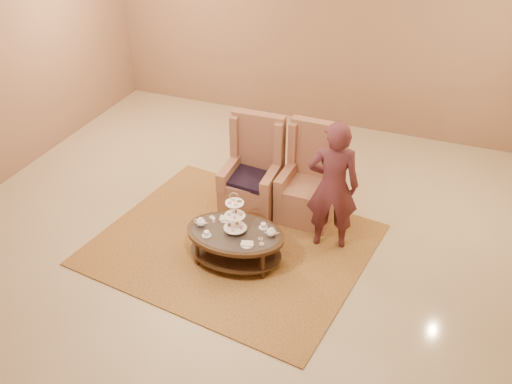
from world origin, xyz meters
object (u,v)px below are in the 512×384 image
at_px(armchair_right, 310,186).
at_px(person, 333,186).
at_px(tea_table, 235,237).
at_px(armchair_left, 254,179).

relative_size(armchair_right, person, 0.76).
relative_size(tea_table, person, 0.72).
relative_size(tea_table, armchair_left, 0.93).
bearing_deg(armchair_right, armchair_left, -168.62).
bearing_deg(armchair_right, tea_table, -110.67).
height_order(tea_table, person, person).
bearing_deg(person, armchair_right, -65.75).
distance_m(tea_table, armchair_right, 1.42).
bearing_deg(person, armchair_left, -33.24).
xyz_separation_m(armchair_right, person, (0.44, -0.56, 0.43)).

